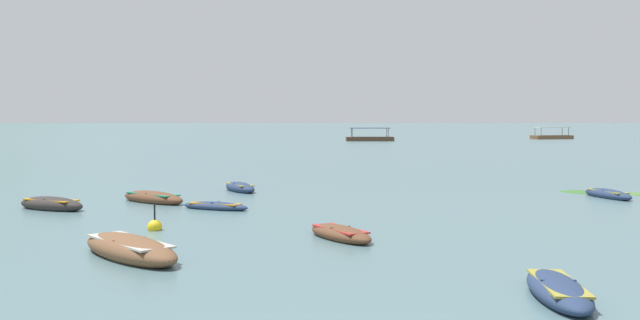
% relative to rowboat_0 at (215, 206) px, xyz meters
% --- Properties ---
extents(ground_plane, '(6000.00, 6000.00, 0.00)m').
position_rel_rowboat_0_xyz_m(ground_plane, '(4.21, 1480.61, -0.13)').
color(ground_plane, slate).
extents(mountain_2, '(1674.05, 1674.05, 548.95)m').
position_rel_rowboat_0_xyz_m(mountain_2, '(-679.02, 2214.00, 274.35)').
color(mountain_2, slate).
rests_on(mountain_2, ground).
extents(rowboat_0, '(3.10, 2.01, 0.39)m').
position_rel_rowboat_0_xyz_m(rowboat_0, '(0.00, 0.00, 0.00)').
color(rowboat_0, navy).
rests_on(rowboat_0, ground).
extents(rowboat_1, '(2.34, 3.29, 0.59)m').
position_rel_rowboat_0_xyz_m(rowboat_1, '(0.22, 7.29, 0.06)').
color(rowboat_1, navy).
rests_on(rowboat_1, ground).
extents(rowboat_2, '(3.76, 3.44, 0.63)m').
position_rel_rowboat_0_xyz_m(rowboat_2, '(-3.13, 2.47, 0.07)').
color(rowboat_2, brown).
rests_on(rowboat_2, ground).
extents(rowboat_4, '(3.97, 4.30, 0.74)m').
position_rel_rowboat_0_xyz_m(rowboat_4, '(-0.85, -10.03, 0.10)').
color(rowboat_4, brown).
rests_on(rowboat_4, ground).
extents(rowboat_5, '(3.48, 2.56, 0.66)m').
position_rel_rowboat_0_xyz_m(rowboat_5, '(-6.71, -0.00, 0.08)').
color(rowboat_5, '#2D2826').
rests_on(rowboat_5, ground).
extents(rowboat_6, '(1.58, 3.41, 0.53)m').
position_rel_rowboat_0_xyz_m(rowboat_6, '(17.89, 4.12, 0.04)').
color(rowboat_6, navy).
rests_on(rowboat_6, ground).
extents(rowboat_7, '(2.42, 3.19, 0.51)m').
position_rel_rowboat_0_xyz_m(rowboat_7, '(4.86, -7.15, 0.04)').
color(rowboat_7, brown).
rests_on(rowboat_7, ground).
extents(rowboat_8, '(1.33, 3.48, 0.53)m').
position_rel_rowboat_0_xyz_m(rowboat_8, '(9.05, -14.36, 0.04)').
color(rowboat_8, navy).
rests_on(rowboat_8, ground).
extents(ferry_0, '(8.45, 3.48, 2.54)m').
position_rel_rowboat_0_xyz_m(ferry_0, '(13.91, 95.56, 0.32)').
color(ferry_0, '#4C3323').
rests_on(ferry_0, ground).
extents(ferry_1, '(8.59, 4.84, 2.54)m').
position_rel_rowboat_0_xyz_m(ferry_1, '(50.83, 108.22, 0.32)').
color(ferry_1, brown).
rests_on(ferry_1, ground).
extents(mooring_buoy, '(0.49, 0.49, 1.09)m').
position_rel_rowboat_0_xyz_m(mooring_buoy, '(-1.24, -5.42, -0.02)').
color(mooring_buoy, yellow).
rests_on(mooring_buoy, ground).
extents(weed_patch_2, '(2.74, 2.57, 0.14)m').
position_rel_rowboat_0_xyz_m(weed_patch_2, '(17.65, 6.65, -0.13)').
color(weed_patch_2, '#38662D').
rests_on(weed_patch_2, ground).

